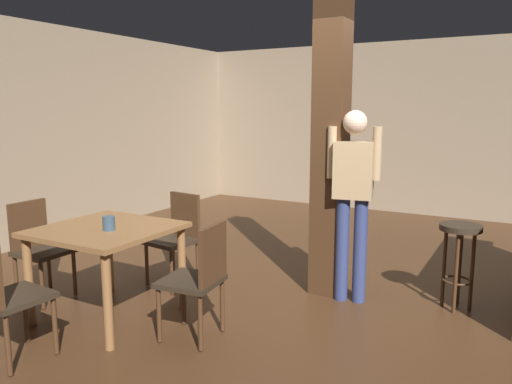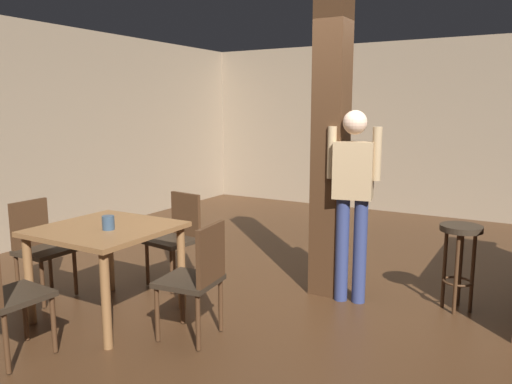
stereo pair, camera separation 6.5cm
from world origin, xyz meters
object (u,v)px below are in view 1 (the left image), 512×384
Objects in this scene: dining_table at (107,241)px; chair_north at (177,234)px; chair_west at (38,245)px; bar_stool_near at (460,246)px; chair_south at (3,293)px; napkin_cup at (109,223)px; standing_person at (353,192)px; chair_east at (199,275)px.

chair_north reaches higher than dining_table.
chair_west is 1.18× the size of bar_stool_near.
chair_north and chair_south have the same top height.
bar_stool_near is at bearing 15.05° from chair_north.
chair_west is at bearing 177.04° from napkin_cup.
standing_person reaches higher than chair_north.
chair_east is at bearing 1.14° from chair_west.
chair_north is 1.27m from chair_west.
dining_table is 0.93m from chair_north.
standing_person is (1.68, 2.24, 0.50)m from chair_south.
dining_table is 8.91× the size of napkin_cup.
chair_west is (-0.86, -0.01, -0.14)m from dining_table.
dining_table is 1.13× the size of chair_west.
napkin_cup is (0.96, -0.05, 0.32)m from chair_west.
chair_west is 7.88× the size of napkin_cup.
chair_west is 0.52× the size of standing_person.
dining_table is at bearing -90.22° from chair_north.
standing_person is at bearing 41.71° from napkin_cup.
chair_south reaches higher than napkin_cup.
chair_west is at bearing 132.56° from chair_south.
chair_west is 1.01m from napkin_cup.
bar_stool_near is (2.43, 1.66, -0.26)m from napkin_cup.
standing_person is (2.51, 1.34, 0.50)m from chair_west.
dining_table is at bearing 88.24° from chair_south.
chair_east is 1.00× the size of chair_west.
chair_north is at bearing 89.01° from chair_south.
dining_table reaches higher than bar_stool_near.
dining_table is 0.93m from chair_east.
standing_person is 1.01m from bar_stool_near.
standing_person is at bearing 53.16° from chair_south.
standing_person is at bearing -162.52° from bar_stool_near.
chair_west is 3.75m from bar_stool_near.
chair_east and chair_west have the same top height.
chair_south is 2.85m from standing_person.
chair_south is 0.52× the size of standing_person.
dining_table is 0.93m from chair_south.
chair_west reaches higher than dining_table.
chair_east is 0.88m from napkin_cup.
chair_east is at bearing 44.94° from chair_south.
chair_north is 1.77m from standing_person.
chair_south is at bearing -98.34° from napkin_cup.
standing_person reaches higher than napkin_cup.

